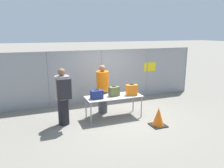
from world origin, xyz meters
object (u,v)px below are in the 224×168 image
suitcase_navy (97,94)px  traffic_cone (158,117)px  inspection_table (114,98)px  security_worker_near (103,88)px  suitcase_orange (132,90)px  utility_trailer (95,80)px  suitcase_olive (114,91)px  traveler_hooded (63,95)px

suitcase_navy → traffic_cone: bearing=-33.9°
inspection_table → security_worker_near: 0.65m
suitcase_navy → suitcase_orange: suitcase_orange is taller
inspection_table → utility_trailer: (0.68, 4.49, -0.33)m
suitcase_navy → suitcase_olive: (0.65, 0.08, 0.02)m
security_worker_near → utility_trailer: bearing=-104.4°
suitcase_navy → security_worker_near: size_ratio=0.22×
suitcase_navy → security_worker_near: 0.76m
inspection_table → suitcase_orange: (0.63, -0.09, 0.24)m
utility_trailer → traffic_cone: bearing=-86.3°
suitcase_olive → security_worker_near: security_worker_near is taller
traveler_hooded → security_worker_near: 1.63m
inspection_table → suitcase_orange: size_ratio=4.66×
suitcase_olive → security_worker_near: bearing=113.0°
inspection_table → suitcase_olive: 0.22m
suitcase_olive → traffic_cone: bearing=-49.7°
security_worker_near → traveler_hooded: bearing=20.3°
inspection_table → suitcase_olive: suitcase_olive is taller
suitcase_olive → utility_trailer: suitcase_olive is taller
suitcase_orange → security_worker_near: (-0.84, 0.67, -0.03)m
traveler_hooded → utility_trailer: traveler_hooded is taller
traveler_hooded → suitcase_orange: bearing=-13.4°
suitcase_navy → traveler_hooded: traveler_hooded is taller
suitcase_olive → traffic_cone: suitcase_olive is taller
suitcase_orange → traffic_cone: size_ratio=0.69×
traveler_hooded → traffic_cone: size_ratio=3.04×
inspection_table → suitcase_orange: bearing=-8.2°
traffic_cone → traveler_hooded: bearing=157.5°
suitcase_navy → utility_trailer: suitcase_navy is taller
traffic_cone → suitcase_navy: bearing=146.1°
utility_trailer → suitcase_navy: bearing=-106.1°
suitcase_navy → utility_trailer: bearing=73.9°
suitcase_olive → traveler_hooded: (-1.74, -0.06, 0.08)m
utility_trailer → traveler_hooded: bearing=-118.0°
inspection_table → suitcase_olive: bearing=54.3°
inspection_table → traveler_hooded: (-1.72, -0.03, 0.29)m
traveler_hooded → security_worker_near: bearing=10.0°
inspection_table → security_worker_near: security_worker_near is taller
traffic_cone → suitcase_orange: bearing=111.2°
inspection_table → suitcase_navy: suitcase_navy is taller
inspection_table → traffic_cone: 1.64m
suitcase_orange → suitcase_olive: bearing=168.3°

